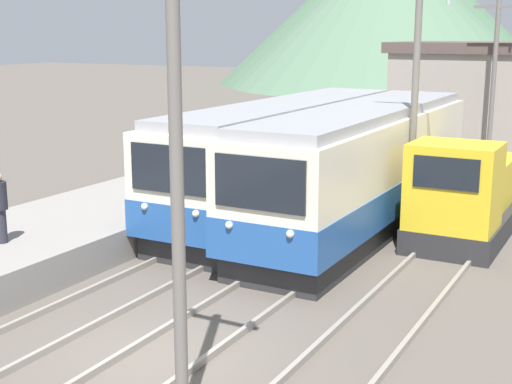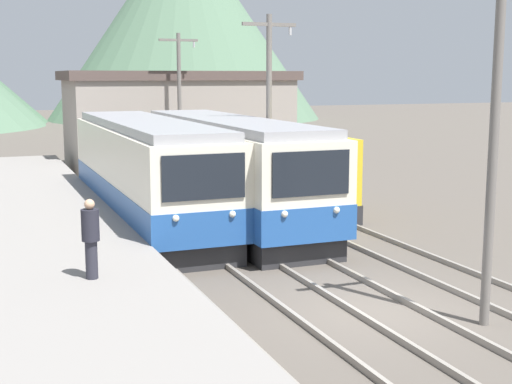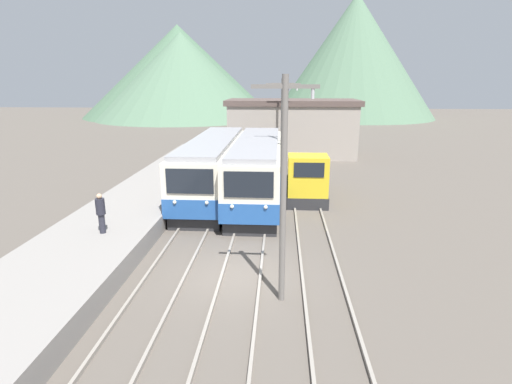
{
  "view_description": "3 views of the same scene",
  "coord_description": "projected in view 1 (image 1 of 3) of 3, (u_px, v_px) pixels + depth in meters",
  "views": [
    {
      "loc": [
        7.42,
        -9.73,
        5.83
      ],
      "look_at": [
        -1.3,
        6.33,
        1.75
      ],
      "focal_mm": 50.0,
      "sensor_mm": 36.0,
      "label": 1
    },
    {
      "loc": [
        -8.02,
        -13.13,
        5.17
      ],
      "look_at": [
        -0.1,
        6.95,
        1.64
      ],
      "focal_mm": 50.0,
      "sensor_mm": 36.0,
      "label": 2
    },
    {
      "loc": [
        1.58,
        -13.55,
        7.05
      ],
      "look_at": [
        0.32,
        7.22,
        1.3
      ],
      "focal_mm": 28.0,
      "sensor_mm": 36.0,
      "label": 3
    }
  ],
  "objects": [
    {
      "name": "commuter_train_center",
      "position": [
        363.0,
        172.0,
        21.51
      ],
      "size": [
        2.84,
        13.45,
        3.71
      ],
      "color": "#28282B",
      "rests_on": "ground"
    },
    {
      "name": "catenary_mast_mid",
      "position": [
        415.0,
        101.0,
        20.21
      ],
      "size": [
        2.0,
        0.2,
        7.28
      ],
      "color": "slate",
      "rests_on": "ground"
    },
    {
      "name": "ground_plane",
      "position": [
        154.0,
        358.0,
        13.07
      ],
      "size": [
        200.0,
        200.0,
        0.0
      ],
      "primitive_type": "plane",
      "color": "#564F47"
    },
    {
      "name": "track_left",
      "position": [
        49.0,
        327.0,
        14.27
      ],
      "size": [
        1.54,
        60.0,
        0.14
      ],
      "color": "gray",
      "rests_on": "ground"
    },
    {
      "name": "catenary_mast_near",
      "position": [
        177.0,
        168.0,
        10.08
      ],
      "size": [
        2.0,
        0.2,
        7.28
      ],
      "color": "slate",
      "rests_on": "ground"
    },
    {
      "name": "catenary_mast_far",
      "position": [
        494.0,
        78.0,
        30.35
      ],
      "size": [
        2.0,
        0.2,
        7.28
      ],
      "color": "slate",
      "rests_on": "ground"
    },
    {
      "name": "shunting_locomotive",
      "position": [
        466.0,
        197.0,
        20.59
      ],
      "size": [
        2.4,
        5.97,
        3.0
      ],
      "color": "#28282B",
      "rests_on": "ground"
    },
    {
      "name": "commuter_train_left",
      "position": [
        288.0,
        162.0,
        23.27
      ],
      "size": [
        2.84,
        13.4,
        3.68
      ],
      "color": "#28282B",
      "rests_on": "ground"
    },
    {
      "name": "track_center",
      "position": [
        163.0,
        357.0,
        12.96
      ],
      "size": [
        1.54,
        60.0,
        0.14
      ],
      "color": "gray",
      "rests_on": "ground"
    },
    {
      "name": "person_on_platform",
      "position": [
        0.0,
        205.0,
        17.02
      ],
      "size": [
        0.38,
        0.38,
        1.73
      ],
      "color": "#282833",
      "rests_on": "platform_left"
    }
  ]
}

